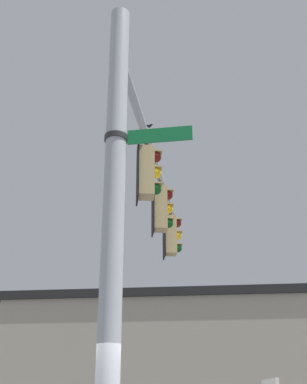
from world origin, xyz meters
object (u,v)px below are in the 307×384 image
at_px(traffic_light_mid_outer, 171,235).
at_px(bird_flying, 148,126).
at_px(street_name_sign, 134,137).
at_px(traffic_light_mid_inner, 161,209).
at_px(traffic_light_nearest_pole, 147,172).

distance_m(traffic_light_mid_outer, bird_flying, 3.19).
bearing_deg(street_name_sign, traffic_light_mid_inner, 169.41).
bearing_deg(street_name_sign, traffic_light_nearest_pole, 171.69).
bearing_deg(traffic_light_nearest_pole, street_name_sign, -8.31).
relative_size(traffic_light_nearest_pole, traffic_light_mid_inner, 1.00).
relative_size(traffic_light_mid_inner, street_name_sign, 1.06).
bearing_deg(traffic_light_mid_outer, street_name_sign, -11.51).
height_order(traffic_light_nearest_pole, traffic_light_mid_inner, same).
height_order(traffic_light_mid_inner, traffic_light_mid_outer, same).
bearing_deg(traffic_light_mid_inner, traffic_light_nearest_pole, -13.65).
xyz_separation_m(traffic_light_mid_inner, bird_flying, (-1.46, -0.20, 3.09)).
bearing_deg(traffic_light_mid_inner, traffic_light_mid_outer, 166.35).
bearing_deg(bird_flying, street_name_sign, -6.06).
height_order(traffic_light_mid_outer, street_name_sign, traffic_light_mid_outer).
relative_size(traffic_light_mid_inner, bird_flying, 5.25).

